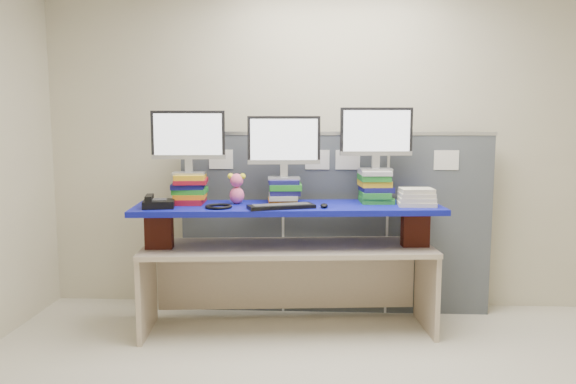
# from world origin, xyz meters

# --- Properties ---
(room) EXTENTS (5.00, 4.00, 2.80)m
(room) POSITION_xyz_m (0.00, 0.00, 1.40)
(room) COLOR beige
(room) RESTS_ON ground
(cubicle_partition) EXTENTS (2.60, 0.06, 1.53)m
(cubicle_partition) POSITION_xyz_m (-0.00, 1.78, 0.77)
(cubicle_partition) COLOR #444A50
(cubicle_partition) RESTS_ON ground
(desk) EXTENTS (2.25, 0.84, 0.67)m
(desk) POSITION_xyz_m (-0.37, 1.33, 0.53)
(desk) COLOR #BFAB92
(desk) RESTS_ON ground
(brick_pier_left) EXTENTS (0.21, 0.13, 0.27)m
(brick_pier_left) POSITION_xyz_m (-1.33, 1.19, 0.81)
(brick_pier_left) COLOR maroon
(brick_pier_left) RESTS_ON desk
(brick_pier_right) EXTENTS (0.21, 0.13, 0.27)m
(brick_pier_right) POSITION_xyz_m (0.60, 1.36, 0.81)
(brick_pier_right) COLOR maroon
(brick_pier_right) RESTS_ON desk
(blue_board) EXTENTS (2.35, 0.78, 0.04)m
(blue_board) POSITION_xyz_m (-0.37, 1.33, 0.96)
(blue_board) COLOR #0B1695
(blue_board) RESTS_ON brick_pier_left
(book_stack_left) EXTENTS (0.30, 0.32, 0.23)m
(book_stack_left) POSITION_xyz_m (-1.13, 1.38, 1.10)
(book_stack_left) COLOR maroon
(book_stack_left) RESTS_ON blue_board
(book_stack_center) EXTENTS (0.28, 0.32, 0.19)m
(book_stack_center) POSITION_xyz_m (-0.41, 1.44, 1.08)
(book_stack_center) COLOR orange
(book_stack_center) RESTS_ON blue_board
(book_stack_right) EXTENTS (0.27, 0.31, 0.25)m
(book_stack_right) POSITION_xyz_m (0.30, 1.51, 1.11)
(book_stack_right) COLOR #228226
(book_stack_right) RESTS_ON blue_board
(monitor_left) EXTENTS (0.56, 0.18, 0.48)m
(monitor_left) POSITION_xyz_m (-1.13, 1.38, 1.49)
(monitor_left) COLOR #ABABB0
(monitor_left) RESTS_ON book_stack_left
(monitor_center) EXTENTS (0.56, 0.18, 0.48)m
(monitor_center) POSITION_xyz_m (-0.41, 1.44, 1.44)
(monitor_center) COLOR #ABABB0
(monitor_center) RESTS_ON book_stack_center
(monitor_right) EXTENTS (0.56, 0.18, 0.48)m
(monitor_right) POSITION_xyz_m (0.30, 1.50, 1.51)
(monitor_right) COLOR #ABABB0
(monitor_right) RESTS_ON book_stack_right
(keyboard) EXTENTS (0.51, 0.32, 0.03)m
(keyboard) POSITION_xyz_m (-0.41, 1.17, 1.00)
(keyboard) COLOR black
(keyboard) RESTS_ON blue_board
(mouse) EXTENTS (0.06, 0.11, 0.03)m
(mouse) POSITION_xyz_m (-0.10, 1.21, 1.00)
(mouse) COLOR black
(mouse) RESTS_ON blue_board
(desk_phone) EXTENTS (0.26, 0.24, 0.09)m
(desk_phone) POSITION_xyz_m (-1.32, 1.14, 1.02)
(desk_phone) COLOR black
(desk_phone) RESTS_ON blue_board
(headset) EXTENTS (0.23, 0.23, 0.02)m
(headset) POSITION_xyz_m (-0.87, 1.16, 1.00)
(headset) COLOR black
(headset) RESTS_ON blue_board
(plush_toy) EXTENTS (0.14, 0.10, 0.24)m
(plush_toy) POSITION_xyz_m (-0.77, 1.37, 1.10)
(plush_toy) COLOR #EB5989
(plush_toy) RESTS_ON blue_board
(binder_stack) EXTENTS (0.28, 0.22, 0.13)m
(binder_stack) POSITION_xyz_m (0.60, 1.35, 1.05)
(binder_stack) COLOR beige
(binder_stack) RESTS_ON blue_board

